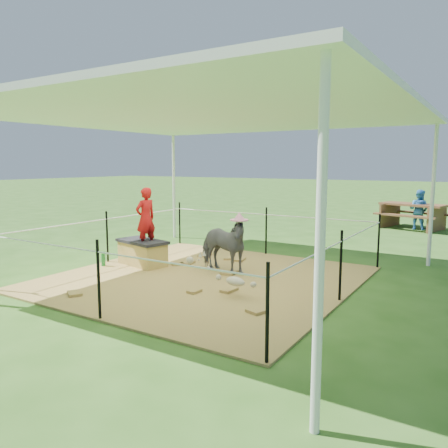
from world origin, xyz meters
The scene contains 13 objects.
ground centered at (0.00, 0.00, 0.00)m, with size 90.00×90.00×0.00m, color #2D5919.
hay_patch centered at (0.00, 0.00, 0.01)m, with size 4.60×4.60×0.03m, color brown.
canopy_tent centered at (0.00, 0.00, 2.69)m, with size 6.30×6.30×2.90m.
rope_fence centered at (0.00, 0.00, 0.64)m, with size 4.54×4.54×1.00m.
straw_bale centered at (-1.50, 0.15, 0.24)m, with size 0.93×0.47×0.42m, color #AF943F.
dark_cloth centered at (-1.50, 0.15, 0.47)m, with size 1.00×0.52×0.05m, color black.
woman centered at (-1.40, 0.15, 1.01)m, with size 0.41×0.27×1.12m, color red.
green_bottle centered at (-2.05, -0.30, 0.16)m, with size 0.07×0.07×0.26m, color #1B792C.
pony centered at (0.07, 0.42, 0.51)m, with size 0.51×1.13×0.95m, color #4D4C52.
pink_hat centered at (0.07, 0.42, 1.05)m, with size 0.30×0.30×0.14m, color pink.
foal centered at (0.95, -0.63, 0.28)m, with size 0.89×0.50×0.50m, color #C1B38D, non-canonical shape.
picnic_table_near centered at (1.96, 7.87, 0.37)m, with size 1.78×1.28×0.74m, color #52311C.
distant_person centered at (2.14, 7.77, 0.58)m, with size 0.56×0.44×1.16m, color #3886D3.
Camera 1 is at (3.97, -5.78, 1.89)m, focal length 35.00 mm.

